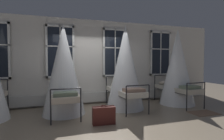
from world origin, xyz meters
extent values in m
plane|color=gray|center=(0.00, 0.00, 0.00)|extent=(19.67, 19.67, 0.00)
cube|color=silver|center=(0.00, 1.42, 1.55)|extent=(10.84, 0.10, 3.09)
cube|color=silver|center=(-2.58, 1.31, 1.90)|extent=(0.07, 0.06, 1.83)
cube|color=black|center=(-1.01, 1.31, 1.90)|extent=(0.97, 0.02, 1.83)
cube|color=silver|center=(-1.01, 1.31, 1.02)|extent=(0.97, 0.06, 0.07)
cube|color=silver|center=(-1.01, 1.31, 2.78)|extent=(0.97, 0.06, 0.07)
cube|color=silver|center=(-1.46, 1.31, 1.90)|extent=(0.07, 0.06, 1.83)
cube|color=silver|center=(-0.56, 1.31, 1.90)|extent=(0.07, 0.06, 1.83)
cube|color=silver|center=(-1.01, 1.31, 1.90)|extent=(0.04, 0.06, 1.83)
cube|color=silver|center=(-1.01, 1.31, 2.09)|extent=(0.97, 0.06, 0.04)
cube|color=black|center=(1.01, 1.31, 1.90)|extent=(0.97, 0.02, 1.83)
cube|color=silver|center=(1.01, 1.31, 1.02)|extent=(0.97, 0.06, 0.07)
cube|color=silver|center=(1.01, 1.31, 2.78)|extent=(0.97, 0.06, 0.07)
cube|color=silver|center=(0.56, 1.31, 1.90)|extent=(0.07, 0.06, 1.83)
cube|color=silver|center=(1.46, 1.31, 1.90)|extent=(0.07, 0.06, 1.83)
cube|color=silver|center=(1.01, 1.31, 1.90)|extent=(0.04, 0.06, 1.83)
cube|color=silver|center=(1.01, 1.31, 2.09)|extent=(0.97, 0.06, 0.04)
cube|color=black|center=(3.03, 1.31, 1.90)|extent=(0.97, 0.02, 1.83)
cube|color=silver|center=(3.03, 1.31, 1.02)|extent=(0.97, 0.06, 0.07)
cube|color=silver|center=(3.03, 1.31, 2.78)|extent=(0.97, 0.06, 0.07)
cube|color=silver|center=(2.58, 1.31, 1.90)|extent=(0.07, 0.06, 1.83)
cube|color=silver|center=(3.48, 1.31, 1.90)|extent=(0.07, 0.06, 1.83)
cube|color=silver|center=(3.03, 1.31, 1.90)|extent=(0.04, 0.06, 1.83)
cube|color=silver|center=(3.03, 1.31, 2.09)|extent=(0.97, 0.06, 0.04)
cube|color=silver|center=(0.00, 1.29, 0.25)|extent=(6.66, 0.10, 0.36)
cylinder|color=black|center=(-2.62, 1.16, 0.50)|extent=(0.04, 0.04, 1.00)
cylinder|color=black|center=(-1.32, 1.16, 0.50)|extent=(0.04, 0.04, 1.00)
cylinder|color=black|center=(-0.59, 1.16, 0.50)|extent=(0.04, 0.04, 1.00)
cylinder|color=black|center=(-1.33, -0.62, 0.44)|extent=(0.04, 0.04, 0.87)
cylinder|color=black|center=(-0.60, -0.62, 0.44)|extent=(0.04, 0.04, 0.87)
cylinder|color=black|center=(-1.33, 0.27, 0.50)|extent=(0.04, 1.78, 0.03)
cylinder|color=black|center=(-0.60, 0.27, 0.50)|extent=(0.04, 1.78, 0.03)
cylinder|color=black|center=(-0.96, 1.16, 1.00)|extent=(0.73, 0.04, 0.03)
cylinder|color=black|center=(-0.96, -0.62, 0.87)|extent=(0.73, 0.04, 0.03)
cube|color=beige|center=(-0.96, 0.27, 0.58)|extent=(0.76, 1.80, 0.16)
ellipsoid|color=silver|center=(-0.96, 0.92, 0.72)|extent=(0.57, 0.40, 0.14)
cube|color=slate|center=(-0.96, -0.36, 0.70)|extent=(0.61, 0.36, 0.10)
cone|color=white|center=(-0.96, 0.27, 1.33)|extent=(1.25, 1.25, 2.67)
cylinder|color=black|center=(0.62, 1.18, 0.50)|extent=(0.04, 0.04, 1.00)
cylinder|color=black|center=(1.35, 1.20, 0.50)|extent=(0.04, 0.04, 1.00)
cylinder|color=black|center=(0.67, -0.60, 0.44)|extent=(0.04, 0.04, 0.87)
cylinder|color=black|center=(1.40, -0.58, 0.44)|extent=(0.04, 0.04, 0.87)
cylinder|color=black|center=(0.65, 0.29, 0.50)|extent=(0.08, 1.78, 0.03)
cylinder|color=black|center=(1.38, 0.31, 0.50)|extent=(0.08, 1.78, 0.03)
cylinder|color=black|center=(0.99, 1.19, 1.00)|extent=(0.73, 0.05, 0.03)
cylinder|color=black|center=(1.04, -0.59, 0.87)|extent=(0.73, 0.05, 0.03)
cube|color=silver|center=(1.01, 0.30, 0.58)|extent=(0.80, 1.82, 0.16)
ellipsoid|color=#B7B2A3|center=(0.99, 0.95, 0.72)|extent=(0.58, 0.42, 0.14)
cube|color=gray|center=(1.03, -0.33, 0.70)|extent=(0.62, 0.38, 0.10)
cone|color=white|center=(1.01, 0.30, 1.39)|extent=(1.25, 1.25, 2.78)
cylinder|color=black|center=(2.67, 1.15, 0.50)|extent=(0.04, 0.04, 1.00)
cylinder|color=black|center=(3.40, 1.17, 0.50)|extent=(0.04, 0.04, 1.00)
cylinder|color=black|center=(2.72, -0.63, 0.44)|extent=(0.04, 0.04, 0.87)
cylinder|color=black|center=(3.45, -0.61, 0.44)|extent=(0.04, 0.04, 0.87)
cylinder|color=black|center=(2.69, 0.26, 0.50)|extent=(0.08, 1.78, 0.03)
cylinder|color=black|center=(3.42, 0.28, 0.50)|extent=(0.08, 1.78, 0.03)
cylinder|color=black|center=(3.04, 1.16, 1.00)|extent=(0.73, 0.05, 0.03)
cylinder|color=black|center=(3.08, -0.62, 0.87)|extent=(0.73, 0.05, 0.03)
cube|color=#B7B2A3|center=(3.06, 0.27, 0.58)|extent=(0.80, 1.82, 0.16)
ellipsoid|color=beige|center=(3.04, 0.92, 0.72)|extent=(0.58, 0.41, 0.14)
cube|color=slate|center=(3.08, -0.36, 0.70)|extent=(0.62, 0.38, 0.10)
cone|color=white|center=(3.06, 0.27, 1.37)|extent=(1.25, 1.25, 2.75)
cube|color=brown|center=(3.03, -0.99, 0.01)|extent=(0.81, 0.58, 0.01)
cube|color=#5B231E|center=(-0.09, -0.96, 0.22)|extent=(0.57, 0.24, 0.44)
cube|color=tan|center=(-0.08, -0.85, 0.22)|extent=(0.50, 0.05, 0.03)
torus|color=#5B231E|center=(-0.09, -0.96, 0.46)|extent=(0.15, 0.15, 0.02)
camera|label=1|loc=(-1.27, -5.16, 1.54)|focal=28.66mm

